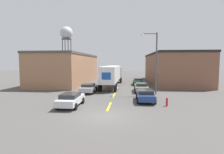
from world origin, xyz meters
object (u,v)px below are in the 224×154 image
(water_tower, at_px, (66,34))
(parked_car_right_far, at_px, (138,81))
(parked_car_left_far, at_px, (89,88))
(fire_hydrant, at_px, (167,102))
(parked_car_left_near, at_px, (71,99))
(parked_car_right_mid, at_px, (141,87))
(semi_truck, at_px, (112,74))
(street_lamp, at_px, (155,59))
(parked_car_right_near, at_px, (145,95))

(water_tower, bearing_deg, parked_car_right_far, -46.60)
(parked_car_left_far, xyz_separation_m, fire_hydrant, (9.94, -7.25, -0.29))
(parked_car_left_near, xyz_separation_m, water_tower, (-15.95, 43.61, 13.78))
(parked_car_left_far, distance_m, parked_car_right_mid, 8.08)
(water_tower, bearing_deg, semi_truck, -55.70)
(parked_car_right_far, height_order, water_tower, water_tower)
(street_lamp, bearing_deg, parked_car_left_far, 179.27)
(street_lamp, bearing_deg, parked_car_right_near, -108.71)
(parked_car_right_mid, bearing_deg, parked_car_right_far, 90.00)
(semi_truck, height_order, fire_hydrant, semi_truck)
(semi_truck, height_order, parked_car_right_near, semi_truck)
(water_tower, bearing_deg, parked_car_right_near, -59.50)
(parked_car_right_far, xyz_separation_m, street_lamp, (1.70, -10.27, 4.29))
(parked_car_right_near, xyz_separation_m, parked_car_right_mid, (0.00, 6.69, 0.00))
(parked_car_right_near, bearing_deg, semi_truck, 111.32)
(semi_truck, xyz_separation_m, water_tower, (-18.83, 27.61, 12.16))
(semi_truck, relative_size, parked_car_right_far, 3.65)
(semi_truck, bearing_deg, parked_car_right_near, -67.21)
(parked_car_right_mid, bearing_deg, street_lamp, -44.31)
(street_lamp, bearing_deg, parked_car_right_mid, 135.69)
(parked_car_right_far, bearing_deg, water_tower, 133.40)
(parked_car_right_near, xyz_separation_m, fire_hydrant, (2.01, -2.10, -0.29))
(parked_car_right_near, xyz_separation_m, water_tower, (-23.89, 40.55, 13.78))
(parked_car_right_near, relative_size, street_lamp, 0.49)
(parked_car_right_far, height_order, parked_car_right_mid, same)
(semi_truck, xyz_separation_m, parked_car_left_far, (-2.88, -7.79, -1.62))
(parked_car_right_mid, bearing_deg, water_tower, 125.20)
(parked_car_right_mid, relative_size, street_lamp, 0.49)
(parked_car_right_far, height_order, street_lamp, street_lamp)
(parked_car_left_far, distance_m, parked_car_left_near, 8.21)
(parked_car_right_near, distance_m, water_tower, 49.04)
(parked_car_right_mid, relative_size, water_tower, 0.25)
(parked_car_right_far, xyz_separation_m, parked_car_right_near, (0.00, -15.29, 0.00))
(parked_car_right_mid, distance_m, water_tower, 43.67)
(street_lamp, distance_m, fire_hydrant, 8.48)
(parked_car_left_near, height_order, fire_hydrant, parked_car_left_near)
(parked_car_right_mid, height_order, fire_hydrant, parked_car_right_mid)
(parked_car_left_far, relative_size, street_lamp, 0.49)
(parked_car_right_far, relative_size, fire_hydrant, 4.72)
(semi_truck, xyz_separation_m, fire_hydrant, (7.06, -15.05, -1.91))
(parked_car_right_far, relative_size, parked_car_right_near, 1.00)
(semi_truck, distance_m, water_tower, 35.56)
(water_tower, relative_size, fire_hydrant, 18.71)
(parked_car_right_far, bearing_deg, parked_car_left_near, -113.38)
(semi_truck, height_order, parked_car_left_far, semi_truck)
(parked_car_right_far, xyz_separation_m, parked_car_left_far, (-7.94, -10.14, 0.00))
(parked_car_right_mid, bearing_deg, fire_hydrant, -77.15)
(parked_car_right_near, distance_m, fire_hydrant, 2.92)
(parked_car_right_near, height_order, parked_car_left_near, same)
(semi_truck, relative_size, parked_car_right_near, 3.65)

